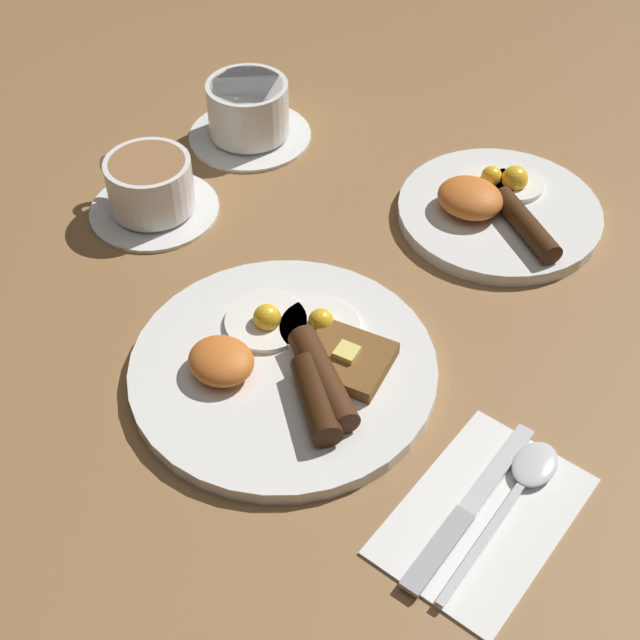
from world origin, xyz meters
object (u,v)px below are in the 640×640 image
(breakfast_plate_near, at_px, (286,366))
(knife, at_px, (465,514))
(teacup_far, at_px, (249,113))
(teacup_near, at_px, (151,189))
(spoon, at_px, (525,479))
(breakfast_plate_far, at_px, (497,209))

(breakfast_plate_near, bearing_deg, knife, -7.28)
(breakfast_plate_near, xyz_separation_m, teacup_far, (-0.29, 0.27, 0.02))
(teacup_near, relative_size, teacup_far, 0.96)
(breakfast_plate_near, distance_m, knife, 0.21)
(knife, xyz_separation_m, spoon, (0.02, 0.06, 0.00))
(teacup_far, height_order, knife, teacup_far)
(teacup_near, bearing_deg, breakfast_plate_far, 36.85)
(breakfast_plate_far, bearing_deg, spoon, -55.37)
(teacup_far, bearing_deg, knife, -30.78)
(breakfast_plate_far, bearing_deg, knife, -62.85)
(knife, bearing_deg, spoon, -22.27)
(spoon, bearing_deg, breakfast_plate_far, 32.37)
(teacup_far, relative_size, knife, 0.79)
(breakfast_plate_far, height_order, knife, breakfast_plate_far)
(teacup_far, xyz_separation_m, spoon, (0.52, -0.24, -0.03))
(breakfast_plate_far, distance_m, spoon, 0.35)
(breakfast_plate_near, distance_m, teacup_near, 0.29)
(teacup_far, xyz_separation_m, knife, (0.50, -0.30, -0.03))
(teacup_near, bearing_deg, spoon, -6.92)
(breakfast_plate_far, bearing_deg, teacup_far, -170.68)
(breakfast_plate_near, distance_m, spoon, 0.24)
(breakfast_plate_near, relative_size, spoon, 1.57)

